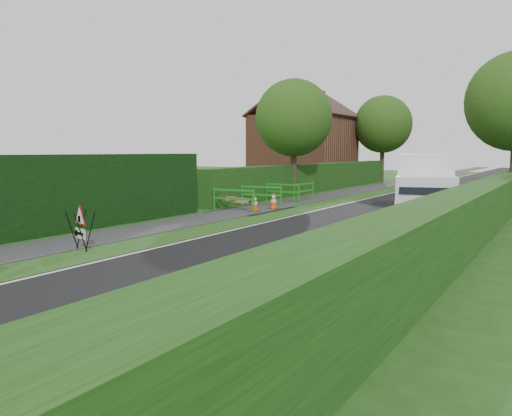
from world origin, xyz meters
The scene contains 21 objects.
ground centered at (0.00, 0.00, 0.00)m, with size 120.00×120.00×0.00m, color #214413.
road_surface centered at (2.50, 35.00, 0.00)m, with size 6.00×90.00×0.02m, color black.
footpath centered at (-3.00, 35.00, 0.01)m, with size 2.00×90.00×0.02m, color #2D2D30.
hedge_west_far centered at (-5.00, 22.00, 0.00)m, with size 1.00×24.00×1.80m, color #14380F.
hedge_east centered at (6.50, 16.00, 0.00)m, with size 1.20×50.00×1.50m, color #14380F.
house_west centered at (-10.00, 30.00, 2.90)m, with size 7.50×7.40×7.88m.
tree_nw centered at (-4.60, 18.00, 4.48)m, with size 4.40×4.40×6.70m.
tree_fw centered at (-4.60, 34.00, 4.83)m, with size 4.80×4.80×7.24m.
triangle_sign centered at (-1.86, 0.89, 0.71)m, with size 0.85×0.85×1.02m.
works_van centered at (3.97, 13.22, 1.31)m, with size 3.40×5.78×2.48m.
traffic_cone_0 centered at (4.70, 10.72, 0.39)m, with size 0.38×0.38×0.79m.
traffic_cone_1 centered at (5.49, 13.68, 0.39)m, with size 0.38×0.38×0.79m.
traffic_cone_2 centered at (4.68, 15.72, 0.39)m, with size 0.38×0.38×0.79m.
traffic_cone_3 centered at (-2.49, 10.47, 0.39)m, with size 0.38×0.38×0.79m.
traffic_cone_4 centered at (-2.30, 11.77, 0.39)m, with size 0.38×0.38×0.79m.
ped_barrier_0 centered at (-3.35, 10.14, 0.63)m, with size 2.08×0.49×1.00m.
ped_barrier_1 centered at (-3.36, 12.43, 0.63)m, with size 2.09×0.67×1.00m.
ped_barrier_2 centered at (-3.36, 14.49, 0.63)m, with size 2.09×0.56×1.00m.
ped_barrier_3 centered at (-2.65, 15.50, 0.63)m, with size 0.43×2.07×1.00m.
redwhite_plank centered at (-3.49, 10.60, 0.00)m, with size 1.50×0.04×0.25m, color red.
hatchback_car centered at (2.10, 24.51, 0.66)m, with size 1.56×3.87×1.32m, color white.
Camera 1 is at (8.94, -7.57, 2.61)m, focal length 35.00 mm.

